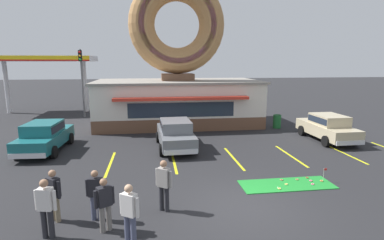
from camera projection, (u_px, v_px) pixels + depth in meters
ground_plane at (244, 206)px, 9.93m from camera, size 160.00×160.00×0.00m
donut_shop_building at (178, 75)px, 22.66m from camera, size 12.30×6.75×10.96m
putting_mat at (287, 185)px, 11.68m from camera, size 3.62×1.28×0.03m
mini_donut_near_left at (307, 178)px, 12.29m from camera, size 0.13×0.13×0.04m
mini_donut_near_right at (322, 181)px, 11.96m from camera, size 0.13×0.13×0.04m
mini_donut_mid_left at (282, 180)px, 12.06m from camera, size 0.13×0.13×0.04m
mini_donut_mid_centre at (297, 179)px, 12.10m from camera, size 0.13×0.13×0.04m
mini_donut_mid_right at (313, 184)px, 11.63m from camera, size 0.13×0.13×0.04m
mini_donut_far_left at (286, 184)px, 11.63m from camera, size 0.13×0.13×0.04m
mini_donut_far_centre at (279, 189)px, 11.23m from camera, size 0.13×0.13×0.04m
mini_donut_far_right at (311, 181)px, 11.98m from camera, size 0.13×0.13×0.04m
golf_ball at (278, 187)px, 11.33m from camera, size 0.04×0.04×0.04m
putting_flag_pin at (325, 172)px, 11.88m from camera, size 0.13×0.01×0.55m
car_grey at (176, 133)px, 16.54m from camera, size 2.10×4.62×1.60m
car_teal at (45, 135)px, 15.96m from camera, size 2.13×4.63×1.60m
car_champagne at (328, 126)px, 18.20m from camera, size 2.01×4.58×1.60m
pedestrian_blue_sweater_man at (105, 202)px, 8.34m from camera, size 0.52×0.40×1.57m
pedestrian_hooded_kid at (164, 183)px, 9.48m from camera, size 0.50×0.42×1.69m
pedestrian_leather_jacket_man at (130, 211)px, 7.73m from camera, size 0.51×0.41×1.66m
pedestrian_clipboard_woman at (46, 206)px, 7.99m from camera, size 0.59×0.31×1.69m
pedestrian_beanie_man at (96, 193)px, 8.94m from camera, size 0.59×0.30×1.58m
pedestrian_crossing_woman at (54, 193)px, 8.87m from camera, size 0.48×0.43×1.61m
trash_bin at (277, 121)px, 21.73m from camera, size 0.57×0.57×0.97m
traffic_light_pole at (82, 74)px, 25.57m from camera, size 0.28×0.47×5.80m
gas_station_canopy at (44, 61)px, 27.79m from camera, size 9.00×4.46×5.30m
parking_stripe_far_left at (110, 164)px, 14.13m from camera, size 0.12×3.60×0.01m
parking_stripe_left at (174, 161)px, 14.53m from camera, size 0.12×3.60×0.01m
parking_stripe_mid_left at (234, 158)px, 14.93m from camera, size 0.12×3.60×0.01m
parking_stripe_centre at (290, 156)px, 15.34m from camera, size 0.12×3.60×0.01m
parking_stripe_mid_right at (344, 153)px, 15.74m from camera, size 0.12×3.60×0.01m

